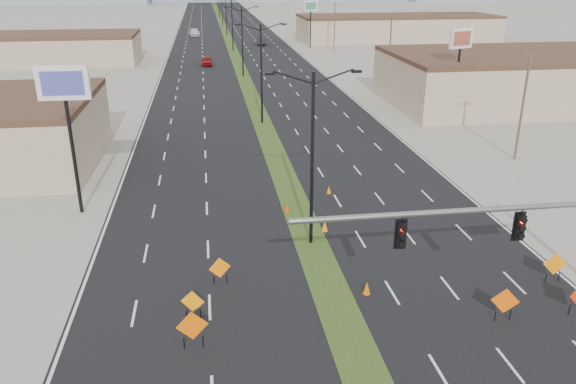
{
  "coord_description": "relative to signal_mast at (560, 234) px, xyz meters",
  "views": [
    {
      "loc": [
        -5.59,
        -17.06,
        14.95
      ],
      "look_at": [
        -1.32,
        12.23,
        3.2
      ],
      "focal_mm": 35.0,
      "sensor_mm": 36.0,
      "label": 1
    }
  ],
  "objects": [
    {
      "name": "road_surface",
      "position": [
        -8.56,
        98.0,
        -4.79
      ],
      "size": [
        25.0,
        400.0,
        0.02
      ],
      "primitive_type": "cube",
      "color": "black",
      "rests_on": "ground"
    },
    {
      "name": "streetlight_2",
      "position": [
        -8.56,
        66.0,
        0.63
      ],
      "size": [
        5.15,
        0.24,
        10.02
      ],
      "color": "black",
      "rests_on": "ground"
    },
    {
      "name": "construction_sign_5",
      "position": [
        2.94,
        3.88,
        -3.83
      ],
      "size": [
        1.22,
        0.19,
        1.63
      ],
      "rotation": [
        0.0,
        0.0,
        -0.12
      ],
      "color": "orange",
      "rests_on": "ground"
    },
    {
      "name": "cone_0",
      "position": [
        -7.43,
        11.45,
        -4.46
      ],
      "size": [
        0.47,
        0.47,
        0.67
      ],
      "primitive_type": "cone",
      "rotation": [
        0.0,
        0.0,
        -0.2
      ],
      "color": "orange",
      "rests_on": "ground"
    },
    {
      "name": "streetlight_5",
      "position": [
        -8.56,
        150.0,
        0.63
      ],
      "size": [
        5.15,
        0.24,
        10.02
      ],
      "color": "black",
      "rests_on": "ground"
    },
    {
      "name": "construction_sign_0",
      "position": [
        -15.27,
        1.0,
        -3.72
      ],
      "size": [
        1.35,
        0.18,
        1.81
      ],
      "rotation": [
        0.0,
        0.0,
        0.1
      ],
      "color": "#E05904",
      "rests_on": "ground"
    },
    {
      "name": "building_sw_far",
      "position": [
        -40.56,
        83.0,
        -2.54
      ],
      "size": [
        30.0,
        14.0,
        4.5
      ],
      "primitive_type": "cube",
      "color": "tan",
      "rests_on": "ground"
    },
    {
      "name": "streetlight_3",
      "position": [
        -8.56,
        94.0,
        0.63
      ],
      "size": [
        5.15,
        0.24,
        10.02
      ],
      "color": "black",
      "rests_on": "ground"
    },
    {
      "name": "streetlight_6",
      "position": [
        -8.56,
        178.0,
        0.63
      ],
      "size": [
        5.15,
        0.24,
        10.02
      ],
      "color": "black",
      "rests_on": "ground"
    },
    {
      "name": "utility_pole_1",
      "position": [
        11.44,
        58.0,
        -0.12
      ],
      "size": [
        1.6,
        0.2,
        9.0
      ],
      "color": "#4C3823",
      "rests_on": "ground"
    },
    {
      "name": "streetlight_4",
      "position": [
        -8.56,
        122.0,
        0.63
      ],
      "size": [
        5.15,
        0.24,
        10.02
      ],
      "color": "black",
      "rests_on": "ground"
    },
    {
      "name": "ground",
      "position": [
        -8.56,
        -2.0,
        -4.79
      ],
      "size": [
        600.0,
        600.0,
        0.0
      ],
      "primitive_type": "plane",
      "color": "gray",
      "rests_on": "ground"
    },
    {
      "name": "signal_mast",
      "position": [
        0.0,
        0.0,
        0.0
      ],
      "size": [
        16.3,
        0.6,
        8.0
      ],
      "color": "slate",
      "rests_on": "ground"
    },
    {
      "name": "cone_2",
      "position": [
        -5.86,
        17.5,
        -4.51
      ],
      "size": [
        0.38,
        0.38,
        0.56
      ],
      "primitive_type": "cone",
      "rotation": [
        0.0,
        0.0,
        -0.14
      ],
      "color": "orange",
      "rests_on": "ground"
    },
    {
      "name": "construction_sign_1",
      "position": [
        -15.29,
        3.2,
        -3.94
      ],
      "size": [
        1.07,
        0.3,
        1.46
      ],
      "rotation": [
        0.0,
        0.0,
        -0.24
      ],
      "color": "orange",
      "rests_on": "ground"
    },
    {
      "name": "median_strip",
      "position": [
        -8.56,
        98.0,
        -4.79
      ],
      "size": [
        2.0,
        400.0,
        0.04
      ],
      "primitive_type": "cube",
      "color": "#284619",
      "rests_on": "ground"
    },
    {
      "name": "pole_sign_west",
      "position": [
        -22.77,
        16.63,
        3.05
      ],
      "size": [
        3.14,
        0.48,
        9.61
      ],
      "rotation": [
        0.0,
        0.0,
        -0.03
      ],
      "color": "black",
      "rests_on": "ground"
    },
    {
      "name": "cone_3",
      "position": [
        -9.32,
        14.61,
        -4.48
      ],
      "size": [
        0.47,
        0.47,
        0.63
      ],
      "primitive_type": "cone",
      "rotation": [
        0.0,
        0.0,
        -0.29
      ],
      "color": "red",
      "rests_on": "ground"
    },
    {
      "name": "pole_sign_east_near",
      "position": [
        12.16,
        37.33,
        2.87
      ],
      "size": [
        2.95,
        1.55,
        9.4
      ],
      "rotation": [
        0.0,
        0.0,
        0.41
      ],
      "color": "black",
      "rests_on": "ground"
    },
    {
      "name": "streetlight_0",
      "position": [
        -8.56,
        10.0,
        0.63
      ],
      "size": [
        5.15,
        0.24,
        10.02
      ],
      "color": "black",
      "rests_on": "ground"
    },
    {
      "name": "building_se_near",
      "position": [
        25.44,
        43.0,
        -2.04
      ],
      "size": [
        36.0,
        18.0,
        5.5
      ],
      "primitive_type": "cube",
      "color": "tan",
      "rests_on": "ground"
    },
    {
      "name": "building_se_far",
      "position": [
        29.44,
        108.0,
        -2.29
      ],
      "size": [
        44.0,
        16.0,
        5.0
      ],
      "primitive_type": "cube",
      "color": "tan",
      "rests_on": "ground"
    },
    {
      "name": "utility_pole_0",
      "position": [
        11.44,
        23.0,
        -0.12
      ],
      "size": [
        1.6,
        0.2,
        9.0
      ],
      "color": "#4C3823",
      "rests_on": "ground"
    },
    {
      "name": "cone_1",
      "position": [
        -6.84,
        4.09,
        -4.46
      ],
      "size": [
        0.52,
        0.52,
        0.66
      ],
      "primitive_type": "cone",
      "rotation": [
        0.0,
        0.0,
        -0.41
      ],
      "color": "#D55A04",
      "rests_on": "ground"
    },
    {
      "name": "construction_sign_2",
      "position": [
        -13.97,
        6.1,
        -3.92
      ],
      "size": [
        1.1,
        0.3,
        1.5
      ],
      "rotation": [
        0.0,
        0.0,
        0.23
      ],
      "color": "orange",
      "rests_on": "ground"
    },
    {
      "name": "pole_sign_east_far",
      "position": [
        7.47,
        97.49,
        2.71
      ],
      "size": [
        3.01,
        1.0,
        9.22
      ],
      "rotation": [
        0.0,
        0.0,
        0.22
      ],
      "color": "black",
      "rests_on": "ground"
    },
    {
      "name": "car_far",
      "position": [
        -16.28,
        122.55,
        -3.98
      ],
      "size": [
        2.74,
        5.78,
        1.63
      ],
      "primitive_type": "imported",
      "rotation": [
        0.0,
        0.0,
        0.08
      ],
      "color": "silver",
      "rests_on": "ground"
    },
    {
      "name": "car_mid",
      "position": [
        -2.06,
        103.47,
        -4.01
      ],
      "size": [
        2.03,
        4.87,
        1.57
      ],
      "primitive_type": "imported",
      "rotation": [
        0.0,
        0.0,
        -0.08
      ],
      "color": "black",
      "rests_on": "ground"
    },
    {
      "name": "utility_pole_2",
      "position": [
        11.44,
        93.0,
        -0.12
      ],
      "size": [
        1.6,
        0.2,
        9.0
      ],
      "color": "#4C3823",
      "rests_on": "ground"
    },
    {
      "name": "construction_sign_3",
      "position": [
        -1.31,
        1.0,
        -3.81
      ],
      "size": [
        1.2,
        0.43,
        1.67
      ],
      "rotation": [
        0.0,
        0.0,
        -0.32
      ],
      "color": "#F05605",
      "rests_on": "ground"
    },
    {
      "name": "utility_pole_3",
      "position": [
        11.44,
        128.0,
        -0.12
      ],
      "size": [
        1.6,
        0.2,
        9.0
      ],
      "color": "#4C3823",
      "rests_on": "ground"
    },
    {
      "name": "streetlight_1",
      "position": [
        -8.56,
        38.0,
        0.63
      ],
      "size": [
        5.15,
        0.24,
        10.02
      ],
      "color": "black",
      "rests_on": "ground"
    },
    {
      "name": "car_left",
      "position": [
        -13.87,
        77.12,
        -4.04
      ],
      "size": [
        1.79,
        4.4,
        1.49
      ],
      "primitive_type": "imported",
      "rotation": [
        0.0,
        0.0,
        0.01
      ],
      "color": "maroon",
      "rests_on": "ground"
    }
  ]
}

